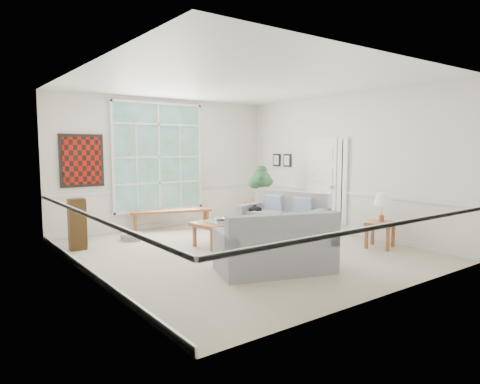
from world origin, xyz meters
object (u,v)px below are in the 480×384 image
object	(u,v)px
loveseat_right	(283,215)
loveseat_front	(275,241)
side_table	(380,235)
coffee_table	(225,233)
end_table	(261,214)

from	to	relation	value
loveseat_right	loveseat_front	distance (m)	2.41
loveseat_right	loveseat_front	size ratio (longest dim) A/B	1.02
loveseat_front	side_table	world-z (taller)	loveseat_front
coffee_table	end_table	world-z (taller)	end_table
side_table	loveseat_front	bearing A→B (deg)	179.32
coffee_table	side_table	size ratio (longest dim) A/B	2.54
side_table	coffee_table	bearing A→B (deg)	137.92
end_table	side_table	size ratio (longest dim) A/B	1.23
end_table	loveseat_right	bearing A→B (deg)	-110.35
coffee_table	loveseat_front	bearing A→B (deg)	-108.79
loveseat_front	end_table	bearing A→B (deg)	72.69
loveseat_front	side_table	size ratio (longest dim) A/B	3.49
loveseat_front	coffee_table	bearing A→B (deg)	96.71
loveseat_right	side_table	bearing A→B (deg)	-81.04
loveseat_right	coffee_table	world-z (taller)	loveseat_right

